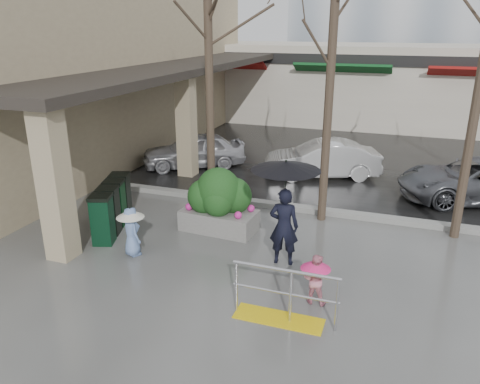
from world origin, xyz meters
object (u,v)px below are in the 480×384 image
Objects in this scene: news_boxes at (112,207)px; car_b at (322,159)px; car_a at (194,150)px; child_blue at (131,227)px; car_c at (478,180)px; planter at (219,201)px; tree_midwest at (334,12)px; handrail at (282,302)px; tree_west at (208,19)px; woman at (285,200)px; child_pink at (315,275)px.

news_boxes is 7.44m from car_b.
child_blue is at bearing -18.99° from car_a.
planter is at bearing -72.39° from car_c.
car_a is (-5.31, 3.36, -4.60)m from tree_midwest.
handrail is 0.86× the size of news_boxes.
tree_midwest is (-0.16, 4.80, 4.86)m from handrail.
car_c is (9.00, 5.37, 0.02)m from news_boxes.
news_boxes is at bearing -125.71° from tree_west.
woman is 2.40m from planter.
car_c is at bearing -115.97° from child_pink.
tree_west is at bearing -46.44° from child_pink.
woman is (-0.52, 2.07, 1.11)m from handrail.
handrail reaches higher than child_pink.
tree_west is at bearing -85.38° from car_c.
tree_midwest reaches higher than news_boxes.
woman is at bearing -131.25° from child_blue.
tree_midwest is 2.97× the size of woman.
car_b is (4.25, 6.11, 0.02)m from news_boxes.
tree_west is 4.65m from planter.
handrail is 9.83m from car_a.
child_blue is at bearing -59.77° from news_boxes.
handrail is 8.70m from car_c.
handrail is 6.83m from tree_midwest.
car_b is (1.66, 5.27, -0.16)m from planter.
child_blue is 0.25× the size of car_c.
child_pink is 3.85m from planter.
woman reaches higher than handrail.
planter reaches higher than child_blue.
woman reaches higher than news_boxes.
news_boxes is at bearing -16.18° from child_pink.
car_b is (-0.68, 3.72, -4.60)m from tree_midwest.
tree_west is 5.36m from news_boxes.
handrail is at bearing -55.01° from tree_west.
news_boxes is at bearing -28.50° from car_a.
handrail is 7.52m from tree_west.
child_pink is (3.78, -4.05, -4.51)m from tree_west.
tree_west is (-3.36, 4.80, 4.71)m from handrail.
car_a is (-5.47, 8.16, 0.25)m from handrail.
child_pink is at bearing 118.77° from woman.
tree_west is 7.15m from child_pink.
tree_west is 5.97m from car_a.
woman is 3.50m from child_blue.
woman is (2.84, -2.73, -3.60)m from tree_west.
car_b is at bearing 55.82° from tree_west.
tree_west reaches higher than car_b.
planter is 5.52m from car_b.
handrail is at bearing 61.14° from child_pink.
woman is at bearing -30.92° from planter.
news_boxes is 5.77m from car_a.
handrail is 5.63m from news_boxes.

